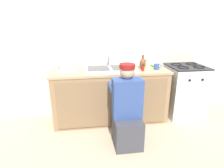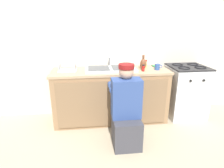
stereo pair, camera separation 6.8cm
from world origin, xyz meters
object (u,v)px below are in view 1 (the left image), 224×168
condiment_jar (144,64)px  spice_bottle_red (143,68)px  cell_phone (154,66)px  dish_rack_tray (67,70)px  sink_double_basin (110,69)px  vase_decorative (143,64)px  stove_range (184,90)px  coffee_mug (157,67)px  plumber_person (127,113)px

condiment_jar → spice_bottle_red: 0.25m
cell_phone → spice_bottle_red: spice_bottle_red is taller
condiment_jar → cell_phone: (0.19, 0.06, -0.06)m
dish_rack_tray → condiment_jar: bearing=3.4°
condiment_jar → spice_bottle_red: bearing=-111.1°
cell_phone → dish_rack_tray: bearing=-174.7°
sink_double_basin → cell_phone: bearing=10.2°
vase_decorative → stove_range: bearing=1.7°
vase_decorative → sink_double_basin: bearing=177.2°
coffee_mug → cell_phone: bearing=81.5°
stove_range → dish_rack_tray: (-1.99, 0.01, 0.45)m
cell_phone → stove_range: bearing=-14.8°
condiment_jar → vase_decorative: vase_decorative is taller
plumber_person → cell_phone: 1.16m
plumber_person → cell_phone: (0.65, 0.86, 0.42)m
spice_bottle_red → sink_double_basin: bearing=163.2°
plumber_person → dish_rack_tray: plumber_person is taller
coffee_mug → stove_range: bearing=8.7°
vase_decorative → spice_bottle_red: size_ratio=2.19×
vase_decorative → spice_bottle_red: bearing=-103.2°
dish_rack_tray → spice_bottle_red: dish_rack_tray is taller
coffee_mug → spice_bottle_red: spice_bottle_red is taller
stove_range → cell_phone: bearing=165.2°
coffee_mug → plumber_person: bearing=-134.6°
coffee_mug → sink_double_basin: bearing=173.1°
plumber_person → dish_rack_tray: 1.16m
stove_range → condiment_jar: bearing=173.5°
plumber_person → coffee_mug: bearing=45.4°
condiment_jar → cell_phone: condiment_jar is taller
plumber_person → spice_bottle_red: (0.37, 0.57, 0.46)m
sink_double_basin → cell_phone: size_ratio=5.71×
dish_rack_tray → vase_decorative: size_ratio=1.22×
dish_rack_tray → stove_range: bearing=-0.2°
cell_phone → plumber_person: bearing=-127.2°
coffee_mug → spice_bottle_red: bearing=-166.5°
condiment_jar → vase_decorative: size_ratio=0.56×
sink_double_basin → vase_decorative: bearing=-2.8°
condiment_jar → cell_phone: 0.21m
stove_range → plumber_person: (-1.19, -0.71, 0.01)m
stove_range → plumber_person: size_ratio=0.82×
dish_rack_tray → spice_bottle_red: 1.18m
sink_double_basin → vase_decorative: 0.53m
sink_double_basin → coffee_mug: bearing=-6.9°
sink_double_basin → vase_decorative: vase_decorative is taller
stove_range → condiment_jar: 0.89m
coffee_mug → condiment_jar: bearing=132.8°
plumber_person → spice_bottle_red: bearing=56.9°
dish_rack_tray → sink_double_basin: bearing=-0.5°
coffee_mug → vase_decorative: size_ratio=0.55×
dish_rack_tray → cell_phone: size_ratio=2.00×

